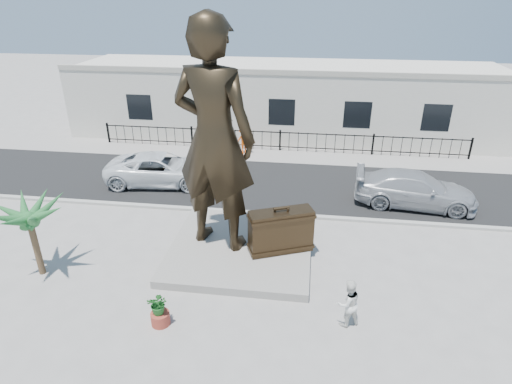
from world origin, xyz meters
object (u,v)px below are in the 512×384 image
suitcase (281,231)px  car_white (162,169)px  tourist (348,303)px  statue (214,139)px

suitcase → car_white: bearing=115.5°
suitcase → tourist: 3.94m
tourist → suitcase: bearing=-81.5°
tourist → car_white: (-8.74, 9.05, 0.00)m
suitcase → statue: bearing=150.0°
statue → tourist: 6.85m
tourist → car_white: tourist is taller
suitcase → tourist: (2.23, -3.23, -0.34)m
statue → car_white: (-4.12, 5.51, -3.61)m
statue → suitcase: size_ratio=3.57×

